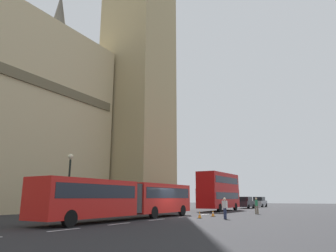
# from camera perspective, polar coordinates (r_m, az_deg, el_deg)

# --- Properties ---
(ground_plane) EXTENTS (160.00, 160.00, 0.00)m
(ground_plane) POSITION_cam_1_polar(r_m,az_deg,el_deg) (27.80, 1.23, -16.57)
(ground_plane) COLOR #262628
(lane_centre_marking) EXTENTS (29.80, 0.16, 0.01)m
(lane_centre_marking) POSITION_cam_1_polar(r_m,az_deg,el_deg) (25.38, -2.06, -16.88)
(lane_centre_marking) COLOR silver
(lane_centre_marking) RESTS_ON ground_plane
(articulated_bus) EXTENTS (17.00, 2.54, 2.90)m
(articulated_bus) POSITION_cam_1_polar(r_m,az_deg,el_deg) (25.49, -7.41, -12.85)
(articulated_bus) COLOR red
(articulated_bus) RESTS_ON ground_plane
(double_decker_bus) EXTENTS (9.27, 2.54, 4.90)m
(double_decker_bus) POSITION_cam_1_polar(r_m,az_deg,el_deg) (42.78, 9.39, -11.56)
(double_decker_bus) COLOR #B20F0F
(double_decker_bus) RESTS_ON ground_plane
(sedan_lead) EXTENTS (4.40, 1.86, 1.85)m
(sedan_lead) POSITION_cam_1_polar(r_m,az_deg,el_deg) (53.74, 14.15, -13.54)
(sedan_lead) COLOR black
(sedan_lead) RESTS_ON ground_plane
(sedan_trailing) EXTENTS (4.40, 1.86, 1.85)m
(sedan_trailing) POSITION_cam_1_polar(r_m,az_deg,el_deg) (62.79, 16.54, -13.28)
(sedan_trailing) COLOR gray
(sedan_trailing) RESTS_ON ground_plane
(traffic_cone_west) EXTENTS (0.36, 0.36, 0.58)m
(traffic_cone_west) POSITION_cam_1_polar(r_m,az_deg,el_deg) (27.15, 5.86, -15.99)
(traffic_cone_west) COLOR black
(traffic_cone_west) RESTS_ON ground_plane
(traffic_cone_middle) EXTENTS (0.36, 0.36, 0.58)m
(traffic_cone_middle) POSITION_cam_1_polar(r_m,az_deg,el_deg) (29.74, 8.30, -15.67)
(traffic_cone_middle) COLOR black
(traffic_cone_middle) RESTS_ON ground_plane
(street_lamp) EXTENTS (0.44, 0.44, 5.27)m
(street_lamp) POSITION_cam_1_polar(r_m,az_deg,el_deg) (27.06, -17.80, -9.58)
(street_lamp) COLOR black
(street_lamp) RESTS_ON ground_plane
(pedestrian_near_cones) EXTENTS (0.36, 0.42, 1.69)m
(pedestrian_near_cones) POSITION_cam_1_polar(r_m,az_deg,el_deg) (26.47, 10.44, -14.56)
(pedestrian_near_cones) COLOR #262D4C
(pedestrian_near_cones) RESTS_ON ground_plane
(pedestrian_by_kerb) EXTENTS (0.46, 0.37, 1.69)m
(pedestrian_by_kerb) POSITION_cam_1_polar(r_m,az_deg,el_deg) (35.06, 16.00, -13.87)
(pedestrian_by_kerb) COLOR #726651
(pedestrian_by_kerb) RESTS_ON ground_plane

